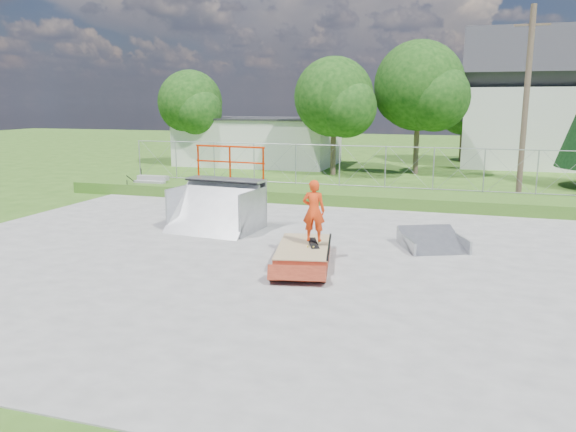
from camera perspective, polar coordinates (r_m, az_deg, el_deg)
name	(u,v)px	position (r m, az deg, el deg)	size (l,w,h in m)	color
ground	(255,260)	(15.10, -3.33, -4.46)	(120.00, 120.00, 0.00)	#34601B
concrete_pad	(255,259)	(15.09, -3.33, -4.39)	(20.00, 16.00, 0.04)	gray
grass_berm	(334,195)	(23.95, 4.70, 2.13)	(24.00, 3.00, 0.50)	#34601B
grind_box	(304,253)	(14.93, 1.62, -3.80)	(1.87, 3.00, 0.41)	maroon
quarter_pipe	(214,190)	(18.29, -7.50, 2.61)	(2.70, 2.28, 2.70)	gray
flat_bank_ramp	(433,241)	(16.57, 14.50, -2.47)	(1.63, 1.74, 0.50)	gray
skateboard	(313,244)	(14.92, 2.60, -2.81)	(0.22, 0.80, 0.02)	black
skater	(314,213)	(14.74, 2.63, 0.27)	(0.60, 0.39, 1.64)	#F03C12
concrete_stairs	(148,186)	(26.39, -14.03, 3.02)	(1.50, 1.60, 0.80)	gray
chain_link_fence	(340,166)	(24.76, 5.26, 5.11)	(20.00, 0.06, 1.80)	#9B9DA4
utility_building_flat	(259,142)	(38.01, -2.95, 7.53)	(10.00, 6.00, 3.00)	silver
gable_house	(529,107)	(39.75, 23.30, 10.17)	(8.40, 6.08, 8.94)	silver
utility_pole	(526,105)	(25.67, 22.99, 10.30)	(0.24, 0.24, 8.00)	brown
tree_left_near	(338,100)	(32.15, 5.06, 11.66)	(4.76, 4.48, 6.65)	brown
tree_center	(424,89)	(33.46, 13.62, 12.42)	(5.44, 5.12, 7.60)	brown
tree_left_far	(192,105)	(37.45, -9.68, 11.06)	(4.42, 4.16, 6.18)	brown
tree_back_mid	(467,109)	(41.42, 17.74, 10.29)	(4.08, 3.84, 5.70)	brown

